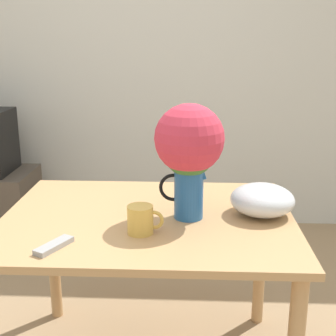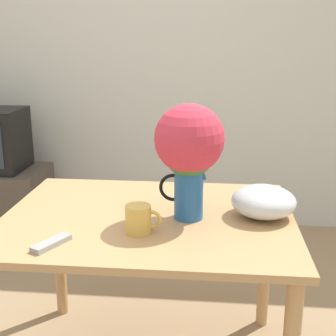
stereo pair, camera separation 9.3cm
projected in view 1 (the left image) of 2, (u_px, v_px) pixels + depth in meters
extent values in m
cube|color=silver|center=(139.00, 62.00, 3.61)|extent=(8.00, 0.05, 2.60)
cube|color=tan|center=(148.00, 219.00, 1.98)|extent=(1.22, 0.95, 0.03)
cylinder|color=tan|center=(53.00, 255.00, 2.50)|extent=(0.06, 0.06, 0.74)
cylinder|color=tan|center=(260.00, 259.00, 2.45)|extent=(0.06, 0.06, 0.74)
cylinder|color=#235B9E|center=(189.00, 190.00, 1.92)|extent=(0.12, 0.12, 0.24)
cone|color=#235B9E|center=(202.00, 171.00, 1.90)|extent=(0.04, 0.04, 0.06)
torus|color=black|center=(173.00, 187.00, 1.92)|extent=(0.12, 0.01, 0.12)
sphere|color=#3D7033|center=(189.00, 151.00, 1.88)|extent=(0.21, 0.21, 0.21)
sphere|color=#CC3347|center=(189.00, 139.00, 1.86)|extent=(0.28, 0.28, 0.28)
cylinder|color=gold|center=(140.00, 220.00, 1.78)|extent=(0.10, 0.10, 0.11)
torus|color=gold|center=(154.00, 220.00, 1.78)|extent=(0.08, 0.01, 0.08)
ellipsoid|color=silver|center=(262.00, 200.00, 1.97)|extent=(0.27, 0.27, 0.13)
cube|color=#999999|center=(54.00, 246.00, 1.67)|extent=(0.12, 0.17, 0.02)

